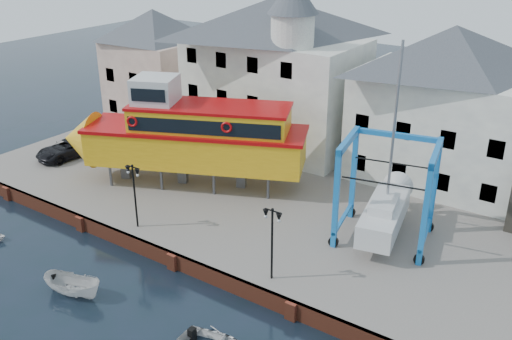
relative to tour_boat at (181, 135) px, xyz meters
The scene contains 12 objects.
ground 10.97m from the tour_boat, 52.54° to the right, with size 140.00×140.00×0.00m, color black.
hardstanding 7.97m from the tour_boat, 27.33° to the left, with size 44.00×22.00×1.00m, color slate.
quay_wall 10.69m from the tour_boat, 52.17° to the right, with size 44.00×0.47×1.00m.
building_pink 15.74m from the tour_boat, 139.78° to the left, with size 8.00×7.00×10.30m.
building_white_main 10.91m from the tour_boat, 83.67° to the left, with size 14.00×8.30×14.00m.
building_white_right 18.80m from the tour_boat, 36.48° to the left, with size 12.00×8.00×11.20m.
lamp_post_left 7.00m from the tour_boat, 73.04° to the right, with size 1.12×0.32×4.20m.
lamp_post_right 13.78m from the tour_boat, 29.03° to the right, with size 1.12×0.32×4.20m.
tour_boat is the anchor object (origin of this frame).
travel_lift 15.24m from the tour_boat, ahead, with size 6.25×8.05×11.80m.
van 11.44m from the tour_boat, behind, with size 2.38×5.16×1.43m, color black.
motorboat_a 14.02m from the tour_boat, 75.51° to the right, with size 1.33×3.53×1.36m, color silver.
Camera 1 is at (19.84, -20.39, 18.42)m, focal length 40.00 mm.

